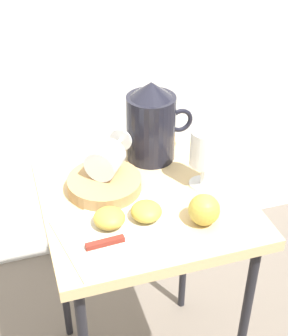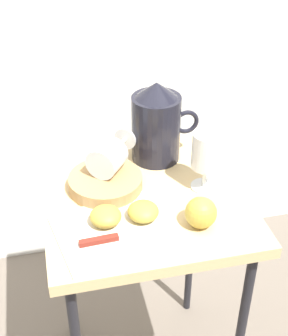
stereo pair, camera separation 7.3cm
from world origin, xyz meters
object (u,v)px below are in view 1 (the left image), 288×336
wine_glass_upright (204,150)px  apple_half_right (146,211)px  pitcher (151,128)px  knife (120,239)px  wine_glass_tipped_near (106,159)px  apple_half_left (109,218)px  table (144,220)px  apple_whole (204,210)px  basket_tray (105,184)px

wine_glass_upright → apple_half_right: size_ratio=2.14×
pitcher → knife: pitcher is taller
wine_glass_upright → wine_glass_tipped_near: size_ratio=0.99×
apple_half_left → wine_glass_tipped_near: bearing=78.1°
wine_glass_tipped_near → knife: size_ratio=0.71×
table → apple_whole: apple_whole is taller
wine_glass_upright → knife: 0.30m
wine_glass_upright → wine_glass_tipped_near: bearing=163.1°
basket_tray → knife: basket_tray is taller
apple_half_left → apple_half_right: 0.09m
apple_half_right → apple_whole: size_ratio=1.00×
apple_half_right → wine_glass_tipped_near: bearing=108.2°
basket_tray → apple_half_left: apple_half_left is taller
apple_half_right → knife: apple_half_right is taller
table → knife: knife is taller
wine_glass_upright → table: bearing=-178.6°
apple_whole → knife: bearing=-177.4°
wine_glass_tipped_near → apple_half_right: 0.17m
wine_glass_upright → pitcher: bearing=118.0°
basket_tray → apple_half_left: bearing=-98.9°
wine_glass_tipped_near → apple_half_right: size_ratio=2.16×
apple_whole → knife: (-0.20, -0.01, -0.03)m
wine_glass_upright → apple_half_left: 0.28m
pitcher → apple_whole: (0.03, -0.29, -0.05)m
basket_tray → apple_half_left: size_ratio=2.54×
apple_whole → apple_half_right: bearing=158.6°
wine_glass_tipped_near → apple_half_left: size_ratio=2.16×
apple_half_right → knife: 0.10m
wine_glass_tipped_near → knife: wine_glass_tipped_near is taller
basket_tray → wine_glass_upright: bearing=-10.8°
table → basket_tray: basket_tray is taller
wine_glass_upright → apple_half_left: wine_glass_upright is taller
basket_tray → wine_glass_tipped_near: bearing=62.6°
pitcher → apple_whole: size_ratio=3.08×
wine_glass_tipped_near → apple_half_left: wine_glass_tipped_near is taller
table → pitcher: bearing=66.4°
pitcher → wine_glass_upright: size_ratio=1.44×
table → basket_tray: bearing=150.4°
table → wine_glass_tipped_near: (-0.07, 0.07, 0.15)m
wine_glass_tipped_near → apple_half_right: (0.05, -0.16, -0.05)m
table → apple_half_right: bearing=-103.9°
table → apple_whole: size_ratio=9.81×
pitcher → wine_glass_upright: pitcher is taller
wine_glass_tipped_near → apple_half_left: 0.17m
knife → wine_glass_upright: bearing=30.4°
wine_glass_tipped_near → knife: bearing=-96.5°
apple_half_left → apple_half_right: same height
table → apple_half_right: size_ratio=9.81×
basket_tray → wine_glass_upright: (0.24, -0.05, 0.08)m
table → knife: 0.19m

